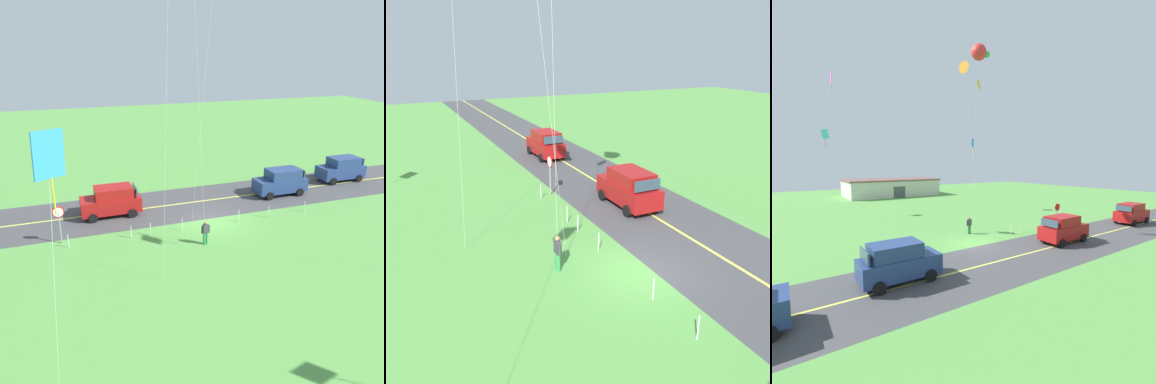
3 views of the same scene
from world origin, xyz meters
The scene contains 13 objects.
ground_plane centered at (0.00, 0.00, -0.05)m, with size 120.00×120.00×0.10m, color #549342.
asphalt_road centered at (0.00, -4.00, 0.00)m, with size 120.00×7.00×0.00m, color #424244.
road_centre_stripe centered at (0.00, -4.00, 0.01)m, with size 120.00×0.16×0.00m, color #E5E04C.
car_suv_foreground centered at (6.66, -3.56, 1.15)m, with size 4.40×2.12×2.24m.
car_parked_east_far centered at (19.28, -3.24, 1.15)m, with size 4.40×2.12×2.24m.
stop_sign centered at (10.44, -0.10, 1.80)m, with size 0.76×0.08×2.56m.
person_adult_near centered at (1.69, 3.10, 0.86)m, with size 0.58×0.22×1.60m.
fence_post_1 centered at (-4.26, 0.70, 0.45)m, with size 0.05×0.05×0.90m, color silver.
fence_post_2 centered at (-1.81, 0.70, 0.45)m, with size 0.05×0.05×0.90m, color silver.
fence_post_3 centered at (2.50, 0.70, 0.45)m, with size 0.05×0.05×0.90m, color silver.
fence_post_4 centered at (4.73, 0.70, 0.45)m, with size 0.05×0.05×0.90m, color silver.
fence_post_5 centered at (6.05, 0.70, 0.45)m, with size 0.05×0.05×0.90m, color silver.
fence_post_6 centered at (10.05, 0.70, 0.45)m, with size 0.05×0.05×0.90m, color silver.
Camera 2 is at (-12.39, 8.90, 9.04)m, focal length 38.22 mm.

